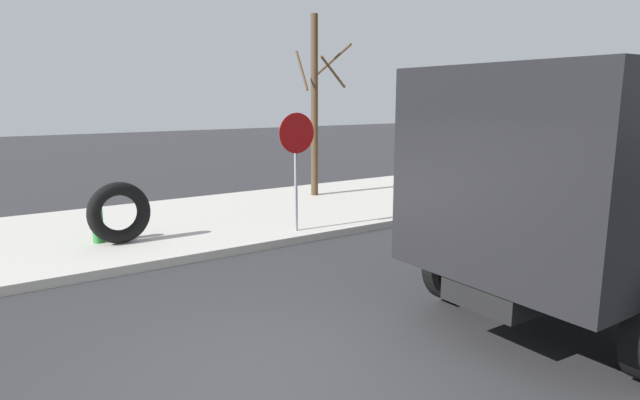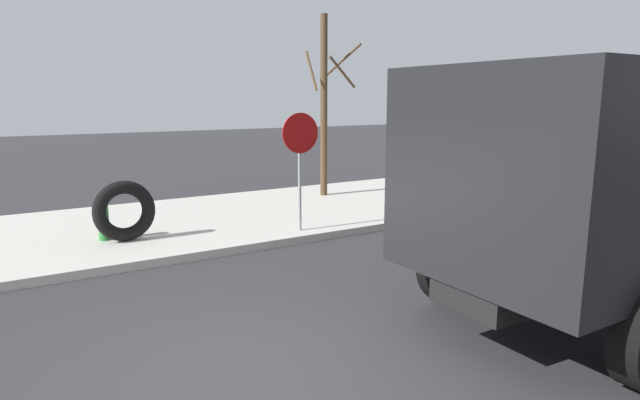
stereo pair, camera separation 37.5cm
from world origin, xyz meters
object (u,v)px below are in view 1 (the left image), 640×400
object	(u,v)px
loose_tire	(119,213)
stop_sign	(296,150)
bare_tree	(315,103)
fire_hydrant	(97,218)

from	to	relation	value
loose_tire	stop_sign	size ratio (longest dim) A/B	0.48
stop_sign	bare_tree	size ratio (longest dim) A/B	0.49
stop_sign	bare_tree	distance (m)	4.03
stop_sign	bare_tree	world-z (taller)	bare_tree
fire_hydrant	bare_tree	xyz separation A→B (m)	(5.85, 1.81, 1.96)
loose_tire	bare_tree	world-z (taller)	bare_tree
fire_hydrant	loose_tire	distance (m)	0.43
fire_hydrant	loose_tire	bearing A→B (deg)	-40.56
loose_tire	bare_tree	size ratio (longest dim) A/B	0.24
fire_hydrant	bare_tree	bearing A→B (deg)	17.19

